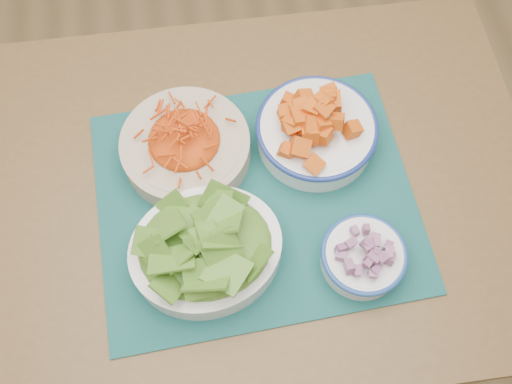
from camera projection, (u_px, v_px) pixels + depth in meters
ground at (200, 238)px, 1.71m from camera, size 4.00×4.00×0.00m
table at (227, 214)px, 1.05m from camera, size 1.08×0.74×0.75m
placemat at (256, 200)px, 0.94m from camera, size 0.53×0.44×0.00m
carrot_bowl at (185, 143)px, 0.94m from camera, size 0.23×0.23×0.09m
squash_bowl at (317, 127)px, 0.94m from camera, size 0.20×0.20×0.10m
lettuce_bowl at (205, 247)px, 0.85m from camera, size 0.26×0.23×0.10m
onion_bowl at (364, 255)px, 0.86m from camera, size 0.16×0.16×0.07m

